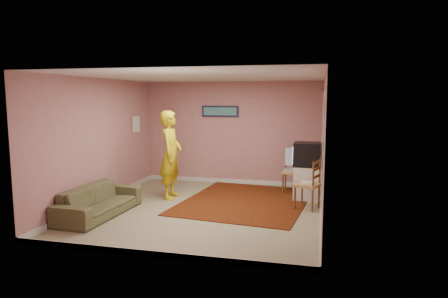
% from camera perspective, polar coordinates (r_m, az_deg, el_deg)
% --- Properties ---
extents(ground, '(5.00, 5.00, 0.00)m').
position_cam_1_polar(ground, '(8.04, -2.77, -8.55)').
color(ground, gray).
rests_on(ground, ground).
extents(wall_back, '(4.50, 0.02, 2.60)m').
position_cam_1_polar(wall_back, '(10.19, 1.13, 2.30)').
color(wall_back, tan).
rests_on(wall_back, ground).
extents(wall_front, '(4.50, 0.02, 2.60)m').
position_cam_1_polar(wall_front, '(5.45, -10.24, -2.34)').
color(wall_front, tan).
rests_on(wall_front, ground).
extents(wall_left, '(0.02, 5.00, 2.60)m').
position_cam_1_polar(wall_left, '(8.68, -17.23, 1.07)').
color(wall_left, tan).
rests_on(wall_left, ground).
extents(wall_right, '(0.02, 5.00, 2.60)m').
position_cam_1_polar(wall_right, '(7.47, 13.97, 0.19)').
color(wall_right, tan).
rests_on(wall_right, ground).
extents(ceiling, '(4.50, 5.00, 0.02)m').
position_cam_1_polar(ceiling, '(7.74, -2.90, 10.29)').
color(ceiling, silver).
rests_on(ceiling, wall_back).
extents(baseboard_back, '(4.50, 0.02, 0.10)m').
position_cam_1_polar(baseboard_back, '(10.37, 1.10, -4.60)').
color(baseboard_back, silver).
rests_on(baseboard_back, ground).
extents(baseboard_front, '(4.50, 0.02, 0.10)m').
position_cam_1_polar(baseboard_front, '(5.80, -9.91, -14.58)').
color(baseboard_front, silver).
rests_on(baseboard_front, ground).
extents(baseboard_left, '(0.02, 5.00, 0.10)m').
position_cam_1_polar(baseboard_left, '(8.90, -16.86, -6.96)').
color(baseboard_left, silver).
rests_on(baseboard_left, ground).
extents(baseboard_right, '(0.02, 5.00, 0.10)m').
position_cam_1_polar(baseboard_right, '(7.72, 13.60, -9.04)').
color(baseboard_right, silver).
rests_on(baseboard_right, ground).
extents(window, '(0.01, 1.10, 1.50)m').
position_cam_1_polar(window, '(6.56, 14.00, 0.52)').
color(window, black).
rests_on(window, wall_right).
extents(curtain_sheer, '(0.01, 0.75, 2.10)m').
position_cam_1_polar(curtain_sheer, '(6.44, 13.83, -1.40)').
color(curtain_sheer, silver).
rests_on(curtain_sheer, wall_right).
extents(curtain_floral, '(0.01, 0.35, 2.10)m').
position_cam_1_polar(curtain_floral, '(7.13, 13.69, -0.55)').
color(curtain_floral, beige).
rests_on(curtain_floral, wall_right).
extents(curtain_rod, '(0.02, 1.40, 0.02)m').
position_cam_1_polar(curtain_rod, '(6.51, 13.85, 8.15)').
color(curtain_rod, brown).
rests_on(curtain_rod, wall_right).
extents(picture_back, '(0.95, 0.04, 0.28)m').
position_cam_1_polar(picture_back, '(10.19, -0.56, 5.40)').
color(picture_back, '#121534').
rests_on(picture_back, wall_back).
extents(picture_left, '(0.04, 0.38, 0.42)m').
position_cam_1_polar(picture_left, '(10.05, -12.47, 3.49)').
color(picture_left, '#CAB28B').
rests_on(picture_left, wall_left).
extents(area_rug, '(2.83, 3.38, 0.02)m').
position_cam_1_polar(area_rug, '(8.60, 3.09, -7.43)').
color(area_rug, black).
rests_on(area_rug, ground).
extents(tv_cabinet, '(0.57, 0.52, 0.73)m').
position_cam_1_polar(tv_cabinet, '(8.87, 11.79, -4.74)').
color(tv_cabinet, silver).
rests_on(tv_cabinet, ground).
extents(crt_tv, '(0.62, 0.55, 0.51)m').
position_cam_1_polar(crt_tv, '(8.77, 11.86, -0.76)').
color(crt_tv, black).
rests_on(crt_tv, tv_cabinet).
extents(chair_a, '(0.49, 0.47, 0.55)m').
position_cam_1_polar(chair_a, '(9.39, 9.83, -2.47)').
color(chair_a, tan).
rests_on(chair_a, ground).
extents(dvd_player, '(0.38, 0.31, 0.06)m').
position_cam_1_polar(dvd_player, '(9.40, 9.82, -2.90)').
color(dvd_player, '#BCBBC1').
rests_on(dvd_player, chair_a).
extents(blue_throw, '(0.39, 0.05, 0.41)m').
position_cam_1_polar(blue_throw, '(9.54, 9.93, -1.10)').
color(blue_throw, '#82B2D5').
rests_on(blue_throw, chair_a).
extents(chair_b, '(0.55, 0.56, 0.54)m').
position_cam_1_polar(chair_b, '(8.10, 11.86, -4.18)').
color(chair_b, tan).
rests_on(chair_b, ground).
extents(game_console, '(0.24, 0.19, 0.05)m').
position_cam_1_polar(game_console, '(8.12, 11.84, -4.70)').
color(game_console, white).
rests_on(game_console, chair_b).
extents(sofa, '(0.84, 1.95, 0.56)m').
position_cam_1_polar(sofa, '(7.89, -17.39, -7.09)').
color(sofa, brown).
rests_on(sofa, ground).
extents(person, '(0.52, 0.74, 1.92)m').
position_cam_1_polar(person, '(8.78, -7.58, -0.82)').
color(person, gold).
rests_on(person, ground).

